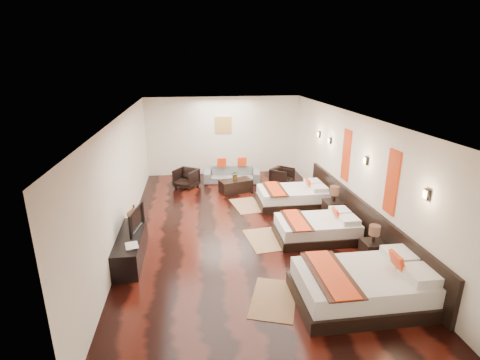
{
  "coord_description": "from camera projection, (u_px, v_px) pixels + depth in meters",
  "views": [
    {
      "loc": [
        -1.15,
        -8.22,
        3.96
      ],
      "look_at": [
        0.03,
        0.47,
        1.1
      ],
      "focal_mm": 27.19,
      "sensor_mm": 36.0,
      "label": 1
    }
  ],
  "objects": [
    {
      "name": "orange_panel_a",
      "position": [
        392.0,
        182.0,
        7.15
      ],
      "size": [
        0.04,
        0.4,
        1.3
      ],
      "primitive_type": "cube",
      "color": "#D86014",
      "rests_on": "right_wall"
    },
    {
      "name": "left_wall",
      "position": [
        123.0,
        179.0,
        8.33
      ],
      "size": [
        0.01,
        9.5,
        2.8
      ],
      "primitive_type": "cube",
      "color": "silver",
      "rests_on": "floor"
    },
    {
      "name": "bed_near",
      "position": [
        365.0,
        286.0,
        6.22
      ],
      "size": [
        2.34,
        1.47,
        0.89
      ],
      "color": "black",
      "rests_on": "floor"
    },
    {
      "name": "orange_panel_b",
      "position": [
        346.0,
        155.0,
        9.22
      ],
      "size": [
        0.04,
        0.4,
        1.3
      ],
      "primitive_type": "cube",
      "color": "#D86014",
      "rests_on": "right_wall"
    },
    {
      "name": "sconce_far",
      "position": [
        330.0,
        141.0,
        10.21
      ],
      "size": [
        0.07,
        0.12,
        0.18
      ],
      "color": "black",
      "rests_on": "right_wall"
    },
    {
      "name": "figurine",
      "position": [
        134.0,
        212.0,
        8.18
      ],
      "size": [
        0.42,
        0.42,
        0.35
      ],
      "primitive_type": "imported",
      "rotation": [
        0.0,
        0.0,
        0.3
      ],
      "color": "brown",
      "rests_on": "tv_console"
    },
    {
      "name": "table_plant",
      "position": [
        235.0,
        175.0,
        11.5
      ],
      "size": [
        0.29,
        0.26,
        0.29
      ],
      "primitive_type": "imported",
      "rotation": [
        0.0,
        0.0,
        -0.12
      ],
      "color": "#245D1F",
      "rests_on": "coffee_table"
    },
    {
      "name": "bed_far",
      "position": [
        293.0,
        196.0,
        10.5
      ],
      "size": [
        1.99,
        1.25,
        0.76
      ],
      "color": "black",
      "rests_on": "floor"
    },
    {
      "name": "sconce_mid",
      "position": [
        366.0,
        161.0,
        8.13
      ],
      "size": [
        0.07,
        0.12,
        0.18
      ],
      "color": "black",
      "rests_on": "right_wall"
    },
    {
      "name": "coffee_table",
      "position": [
        236.0,
        186.0,
        11.54
      ],
      "size": [
        1.1,
        0.78,
        0.4
      ],
      "primitive_type": "cube",
      "rotation": [
        0.0,
        0.0,
        0.31
      ],
      "color": "black",
      "rests_on": "floor"
    },
    {
      "name": "tv",
      "position": [
        133.0,
        219.0,
        7.65
      ],
      "size": [
        0.27,
        0.86,
        0.49
      ],
      "primitive_type": "imported",
      "rotation": [
        0.0,
        0.0,
        1.38
      ],
      "color": "black",
      "rests_on": "tv_console"
    },
    {
      "name": "nightstand_a",
      "position": [
        372.0,
        249.0,
        7.47
      ],
      "size": [
        0.41,
        0.41,
        0.82
      ],
      "color": "black",
      "rests_on": "floor"
    },
    {
      "name": "gold_artwork",
      "position": [
        223.0,
        125.0,
        13.01
      ],
      "size": [
        0.6,
        0.04,
        0.6
      ],
      "primitive_type": "cube",
      "color": "#AD873F",
      "rests_on": "back_wall"
    },
    {
      "name": "jute_mat_near",
      "position": [
        274.0,
        299.0,
        6.36
      ],
      "size": [
        1.1,
        1.38,
        0.01
      ],
      "primitive_type": "cube",
      "rotation": [
        0.0,
        0.0,
        -0.33
      ],
      "color": "#9C754F",
      "rests_on": "floor"
    },
    {
      "name": "book",
      "position": [
        125.0,
        247.0,
        6.99
      ],
      "size": [
        0.31,
        0.36,
        0.03
      ],
      "primitive_type": "imported",
      "rotation": [
        0.0,
        0.0,
        0.24
      ],
      "color": "black",
      "rests_on": "tv_console"
    },
    {
      "name": "armchair_right",
      "position": [
        282.0,
        177.0,
        12.13
      ],
      "size": [
        0.92,
        0.92,
        0.6
      ],
      "primitive_type": "imported",
      "rotation": [
        0.0,
        0.0,
        0.81
      ],
      "color": "black",
      "rests_on": "floor"
    },
    {
      "name": "jute_mat_mid",
      "position": [
        264.0,
        240.0,
        8.48
      ],
      "size": [
        0.9,
        1.29,
        0.01
      ],
      "primitive_type": "cube",
      "rotation": [
        0.0,
        0.0,
        0.13
      ],
      "color": "#9C754F",
      "rests_on": "floor"
    },
    {
      "name": "nightstand_b",
      "position": [
        333.0,
        208.0,
        9.49
      ],
      "size": [
        0.46,
        0.46,
        0.92
      ],
      "color": "black",
      "rests_on": "floor"
    },
    {
      "name": "sconce_lounge",
      "position": [
        319.0,
        134.0,
        11.05
      ],
      "size": [
        0.07,
        0.12,
        0.18
      ],
      "color": "black",
      "rests_on": "right_wall"
    },
    {
      "name": "sconce_near",
      "position": [
        427.0,
        194.0,
        6.06
      ],
      "size": [
        0.07,
        0.12,
        0.18
      ],
      "color": "black",
      "rests_on": "right_wall"
    },
    {
      "name": "back_wall",
      "position": [
        223.0,
        136.0,
        13.16
      ],
      "size": [
        5.5,
        0.01,
        2.8
      ],
      "primitive_type": "cube",
      "color": "silver",
      "rests_on": "floor"
    },
    {
      "name": "right_wall",
      "position": [
        351.0,
        170.0,
        9.03
      ],
      "size": [
        0.01,
        9.5,
        2.8
      ],
      "primitive_type": "cube",
      "color": "silver",
      "rests_on": "floor"
    },
    {
      "name": "ceiling",
      "position": [
        242.0,
        115.0,
        8.25
      ],
      "size": [
        5.5,
        9.5,
        0.01
      ],
      "primitive_type": "cube",
      "color": "white",
      "rests_on": "floor"
    },
    {
      "name": "headboard_panel",
      "position": [
        360.0,
        218.0,
        8.57
      ],
      "size": [
        0.08,
        6.6,
        0.9
      ],
      "primitive_type": "cube",
      "color": "black",
      "rests_on": "floor"
    },
    {
      "name": "sofa",
      "position": [
        232.0,
        174.0,
        12.51
      ],
      "size": [
        1.97,
        0.96,
        0.55
      ],
      "primitive_type": "imported",
      "rotation": [
        0.0,
        0.0,
        -0.12
      ],
      "color": "slate",
      "rests_on": "floor"
    },
    {
      "name": "armchair_left",
      "position": [
        186.0,
        178.0,
        11.94
      ],
      "size": [
        0.93,
        0.94,
        0.63
      ],
      "primitive_type": "imported",
      "rotation": [
        0.0,
        0.0,
        -0.58
      ],
      "color": "black",
      "rests_on": "floor"
    },
    {
      "name": "bed_mid",
      "position": [
        318.0,
        228.0,
        8.51
      ],
      "size": [
        1.9,
        1.19,
        0.72
      ],
      "color": "black",
      "rests_on": "floor"
    },
    {
      "name": "floor",
      "position": [
        241.0,
        227.0,
        9.12
      ],
      "size": [
        5.5,
        9.5,
        0.01
      ],
      "primitive_type": "cube",
      "color": "black",
      "rests_on": "ground"
    },
    {
      "name": "tv_console",
      "position": [
        131.0,
        247.0,
        7.58
      ],
      "size": [
        0.5,
        1.8,
        0.55
      ],
      "primitive_type": "cube",
      "color": "black",
      "rests_on": "floor"
    },
    {
      "name": "jute_mat_far",
      "position": [
        247.0,
        205.0,
        10.5
      ],
      "size": [
        0.94,
        1.31,
        0.01
      ],
      "primitive_type": "cube",
      "rotation": [
        0.0,
        0.0,
        0.17
      ],
      "color": "#9C754F",
      "rests_on": "floor"
    }
  ]
}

